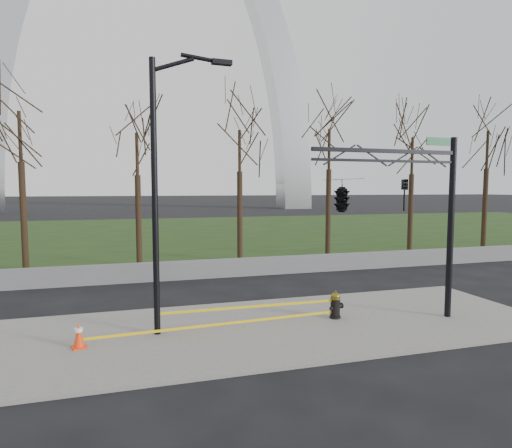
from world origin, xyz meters
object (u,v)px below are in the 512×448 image
object	(u,v)px
street_light	(163,177)
traffic_signal_mast	(364,195)
fire_hydrant	(336,305)
traffic_cone	(79,335)

from	to	relation	value
street_light	traffic_signal_mast	distance (m)	6.05
fire_hydrant	street_light	bearing A→B (deg)	162.37
traffic_cone	street_light	distance (m)	4.86
street_light	fire_hydrant	bearing A→B (deg)	-3.77
street_light	traffic_signal_mast	xyz separation A→B (m)	(5.94, -1.01, -0.55)
fire_hydrant	traffic_cone	xyz separation A→B (m)	(-7.81, -0.47, -0.07)
fire_hydrant	traffic_signal_mast	world-z (taller)	traffic_signal_mast
fire_hydrant	traffic_signal_mast	distance (m)	3.77
fire_hydrant	street_light	xyz separation A→B (m)	(-5.50, 0.09, 4.18)
fire_hydrant	street_light	distance (m)	6.91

